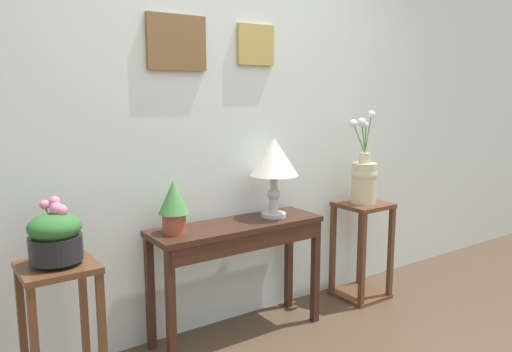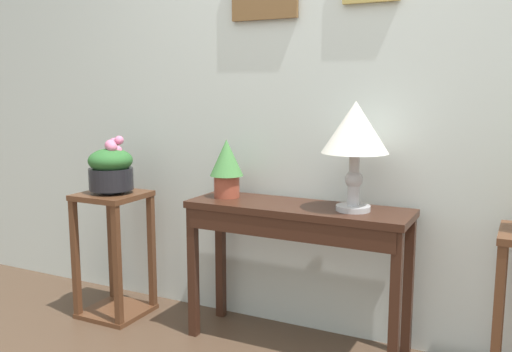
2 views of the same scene
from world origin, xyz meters
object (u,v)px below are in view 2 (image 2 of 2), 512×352
(table_lamp, at_px, (355,132))
(pedestal_stand_left, at_px, (114,254))
(potted_plant_on_console, at_px, (227,165))
(console_table, at_px, (295,230))
(planter_bowl_wide_left, at_px, (111,168))

(table_lamp, height_order, pedestal_stand_left, table_lamp)
(table_lamp, relative_size, potted_plant_on_console, 1.67)
(console_table, height_order, table_lamp, table_lamp)
(table_lamp, distance_m, planter_bowl_wide_left, 1.39)
(console_table, relative_size, pedestal_stand_left, 1.55)
(pedestal_stand_left, bearing_deg, table_lamp, 4.36)
(planter_bowl_wide_left, bearing_deg, console_table, 4.32)
(pedestal_stand_left, relative_size, planter_bowl_wide_left, 2.25)
(console_table, relative_size, potted_plant_on_console, 3.65)
(potted_plant_on_console, relative_size, pedestal_stand_left, 0.43)
(table_lamp, bearing_deg, planter_bowl_wide_left, -175.66)
(table_lamp, bearing_deg, console_table, -175.59)
(console_table, relative_size, planter_bowl_wide_left, 3.49)
(table_lamp, xyz_separation_m, planter_bowl_wide_left, (-1.37, -0.10, -0.24))
(potted_plant_on_console, bearing_deg, pedestal_stand_left, -169.37)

